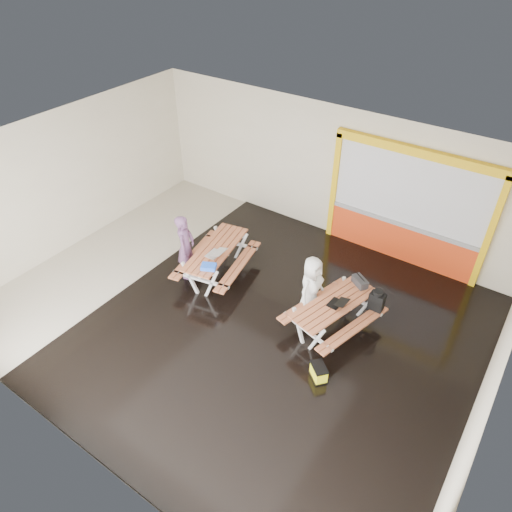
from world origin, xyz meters
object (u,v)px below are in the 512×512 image
Objects in this scene: person_left at (186,247)px; fluke_bag at (319,372)px; laptop_left at (216,253)px; picnic_table_left at (216,255)px; backpack at (377,301)px; blue_pouch at (209,267)px; picnic_table_right at (334,309)px; laptop_right at (338,303)px; dark_case at (323,311)px; person_right at (311,287)px; toolbox at (360,282)px.

person_left reaches higher than fluke_bag.
person_left is 3.85× the size of laptop_left.
laptop_left is 3.57m from fluke_bag.
backpack reaches higher than picnic_table_left.
backpack is (3.40, 1.25, -0.16)m from blue_pouch.
laptop_right reaches higher than picnic_table_right.
picnic_table_right is 0.66m from dark_case.
picnic_table_right is 2.94m from laptop_left.
dark_case is at bearing 5.36° from picnic_table_left.
dark_case is 1.76m from fluke_bag.
picnic_table_left is 0.79m from blue_pouch.
dark_case is (-0.36, 0.30, -0.47)m from picnic_table_right.
backpack is (4.31, 0.97, -0.16)m from person_left.
person_right is 3.80× the size of laptop_right.
person_left is 3.09m from person_right.
backpack is 1.29× the size of dark_case.
dark_case is (-1.01, -0.32, -0.58)m from backpack.
picnic_table_left reaches higher than fluke_bag.
blue_pouch is (0.34, -0.67, 0.24)m from picnic_table_left.
blue_pouch is at bearing 112.11° from person_right.
fluke_bag is (1.00, -1.40, -0.61)m from person_right.
person_right is at bearing 1.57° from picnic_table_left.
dark_case is (3.30, 0.65, -0.74)m from person_left.
blue_pouch is at bearing -69.83° from laptop_left.
person_right is 3.44× the size of laptop_left.
laptop_left is 1.10× the size of laptop_right.
laptop_left is 1.32× the size of blue_pouch.
person_left is at bearing -175.06° from laptop_right.
fluke_bag is at bearing -72.87° from picnic_table_right.
backpack reaches higher than fluke_bag.
backpack is 1.21m from dark_case.
toolbox is at bearing 17.29° from laptop_left.
backpack is (0.58, 0.65, -0.13)m from laptop_right.
fluke_bag is at bearing -97.58° from backpack.
person_left is at bearing -163.37° from toolbox.
dark_case is (-0.43, 0.32, -0.71)m from laptop_right.
picnic_table_left is 4.48× the size of backpack.
fluke_bag reaches higher than dark_case.
laptop_left reaches higher than blue_pouch.
blue_pouch is at bearing -167.96° from laptop_right.
laptop_right is (3.73, 0.32, -0.03)m from person_left.
person_right is 1.36m from backpack.
blue_pouch is at bearing -167.10° from picnic_table_right.
person_right is at bearing -157.85° from backpack.
person_right reaches higher than laptop_right.
blue_pouch is 0.73× the size of fluke_bag.
backpack is at bearing -20.27° from toolbox.
dark_case is at bearing -102.10° from person_left.
picnic_table_right is at bearing 3.28° from laptop_left.
fluke_bag is (0.40, -1.29, -0.39)m from picnic_table_right.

